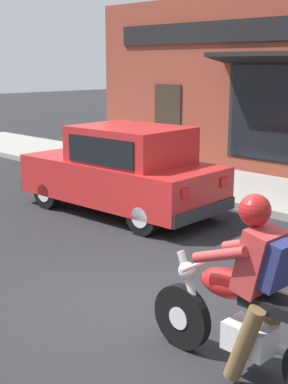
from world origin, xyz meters
TOP-DOWN VIEW (x-y plane):
  - ground_plane at (0.00, 0.00)m, footprint 80.00×80.00m
  - sidewalk_curb at (5.30, 3.00)m, footprint 2.60×22.00m
  - storefront_building at (6.83, 2.69)m, footprint 1.25×10.85m
  - motorcycle_with_rider at (-0.40, -1.51)m, footprint 0.56×2.02m
  - car_hatchback at (2.44, 3.03)m, footprint 1.80×3.85m
  - fire_hydrant at (5.45, 4.24)m, footprint 0.36×0.24m

SIDE VIEW (x-z plane):
  - ground_plane at x=0.00m, z-range 0.00..0.00m
  - sidewalk_curb at x=5.30m, z-range 0.00..0.14m
  - fire_hydrant at x=5.45m, z-range 0.13..1.01m
  - motorcycle_with_rider at x=-0.40m, z-range -0.13..1.49m
  - car_hatchback at x=2.44m, z-range -0.02..1.55m
  - storefront_building at x=6.83m, z-range 0.01..4.21m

